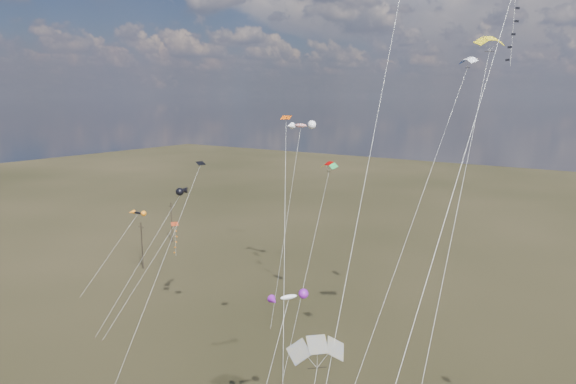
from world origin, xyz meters
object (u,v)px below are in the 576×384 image
Objects in this scene: utility_pole_far at (172,222)px; novelty_black_orange at (137,213)px; utility_pole_near at (142,245)px; parafoil_yellow at (490,41)px; diamond_black_high at (502,58)px.

novelty_black_orange reaches higher than utility_pole_far.
novelty_black_orange is at bearing -42.76° from utility_pole_near.
novelty_black_orange is at bearing 174.82° from parafoil_yellow.
parafoil_yellow is at bearing -19.65° from utility_pole_far.
utility_pole_near is 0.70× the size of novelty_black_orange.
parafoil_yellow is 56.17m from novelty_black_orange.
diamond_black_high is at bearing -72.58° from parafoil_yellow.
novelty_black_orange is at bearing 163.83° from diamond_black_high.
parafoil_yellow is at bearing -5.18° from novelty_black_orange.
utility_pole_near is 0.24× the size of parafoil_yellow.
utility_pole_near is 0.22× the size of diamond_black_high.
diamond_black_high is at bearing -18.68° from utility_pole_near.
diamond_black_high is (67.49, -34.11, 26.77)m from utility_pole_far.
parafoil_yellow is at bearing 107.42° from diamond_black_high.
diamond_black_high is 12.02m from parafoil_yellow.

